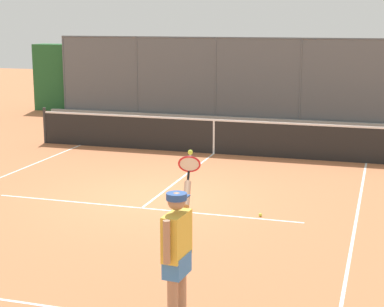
{
  "coord_description": "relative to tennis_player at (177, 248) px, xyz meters",
  "views": [
    {
      "loc": [
        -4.46,
        11.9,
        3.63
      ],
      "look_at": [
        -0.88,
        0.25,
        1.05
      ],
      "focal_mm": 59.59,
      "sensor_mm": 36.0,
      "label": 1
    }
  ],
  "objects": [
    {
      "name": "court_line_markings",
      "position": [
        2.2,
        -4.1,
        -0.97
      ],
      "size": [
        8.17,
        9.85,
        0.01
      ],
      "color": "white",
      "rests_on": "ground"
    },
    {
      "name": "tennis_player",
      "position": [
        0.0,
        0.0,
        0.0
      ],
      "size": [
        0.41,
        1.4,
        1.96
      ],
      "rotation": [
        0.0,
        0.0,
        -1.65
      ],
      "color": "black",
      "rests_on": "ground"
    },
    {
      "name": "tennis_ball_near_net",
      "position": [
        -0.13,
        -4.55,
        -0.94
      ],
      "size": [
        0.07,
        0.07,
        0.07
      ],
      "primitive_type": "sphere",
      "color": "#D6E042",
      "rests_on": "ground"
    },
    {
      "name": "fence_backdrop",
      "position": [
        2.2,
        -16.33,
        0.34
      ],
      "size": [
        18.38,
        1.37,
        3.0
      ],
      "color": "#565B60",
      "rests_on": "ground"
    },
    {
      "name": "ground_plane",
      "position": [
        2.2,
        -5.14,
        -0.97
      ],
      "size": [
        60.0,
        60.0,
        0.0
      ],
      "primitive_type": "plane",
      "color": "#B76B42"
    },
    {
      "name": "tennis_ball_by_sideline",
      "position": [
        0.59,
        -2.05,
        -0.94
      ],
      "size": [
        0.07,
        0.07,
        0.07
      ],
      "primitive_type": "sphere",
      "color": "#D6E042",
      "rests_on": "ground"
    },
    {
      "name": "tennis_net",
      "position": [
        2.2,
        -9.8,
        -0.48
      ],
      "size": [
        10.5,
        0.09,
        1.07
      ],
      "color": "#2D2D2D",
      "rests_on": "ground"
    }
  ]
}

